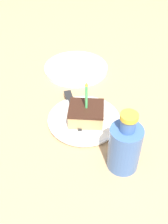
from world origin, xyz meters
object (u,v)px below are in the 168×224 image
object	(u,v)px
cake_slice	(86,113)
fork	(72,106)
plate	(84,120)
side_plate	(76,68)
bottle	(125,146)

from	to	relation	value
cake_slice	fork	world-z (taller)	cake_slice
plate	side_plate	size ratio (longest dim) A/B	0.90
plate	side_plate	xyz separation A→B (m)	(0.29, 0.05, -0.00)
cake_slice	side_plate	distance (m)	0.31
plate	side_plate	world-z (taller)	same
fork	side_plate	xyz separation A→B (m)	(0.24, 0.01, -0.01)
fork	bottle	bearing A→B (deg)	-143.30
cake_slice	plate	bearing A→B (deg)	45.96
plate	fork	world-z (taller)	fork
plate	bottle	bearing A→B (deg)	-144.51
side_plate	fork	bearing A→B (deg)	-177.60
fork	side_plate	bearing A→B (deg)	2.40
bottle	side_plate	xyz separation A→B (m)	(0.45, 0.16, -0.06)
plate	cake_slice	distance (m)	0.03
cake_slice	bottle	xyz separation A→B (m)	(-0.15, -0.10, 0.03)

